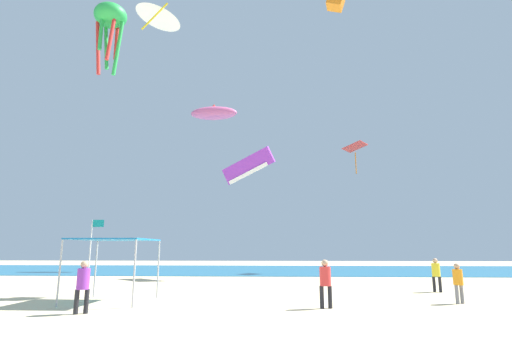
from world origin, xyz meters
name	(u,v)px	position (x,y,z in m)	size (l,w,h in m)	color
ground	(270,304)	(0.00, 0.00, -0.05)	(110.00, 110.00, 0.10)	beige
ocean_strip	(274,270)	(0.00, 25.03, 0.01)	(110.00, 20.06, 0.03)	#1E6B93
canopy_tent	(115,242)	(-6.51, -0.04, 2.42)	(2.97, 3.08, 2.55)	#B2B2B7
person_near_tent	(458,280)	(7.55, 0.20, 0.92)	(0.39, 0.37, 1.57)	slate
person_leftmost	(83,282)	(-6.28, -3.03, 1.02)	(0.42, 0.41, 1.74)	black
person_central	(436,272)	(8.37, 4.50, 0.98)	(0.40, 0.40, 1.66)	black
person_rightmost	(325,279)	(2.09, -1.34, 1.02)	(0.46, 0.41, 1.75)	black
banner_flag	(92,249)	(-8.64, 2.35, 2.14)	(0.61, 0.06, 3.53)	silver
kite_inflatable_pink	(214,113)	(-6.60, 24.82, 17.00)	(5.22, 1.83, 2.00)	pink
kite_diamond_red	(355,148)	(8.11, 21.58, 11.91)	(2.76, 2.78, 3.03)	red
kite_octopus_green	(110,19)	(-12.09, 9.63, 19.14)	(3.18, 3.18, 5.66)	green
kite_delta_white	(160,14)	(-6.16, 3.07, 15.07)	(2.83, 2.81, 2.22)	white
kite_parafoil_purple	(248,166)	(-1.95, 14.08, 8.60)	(4.40, 2.18, 2.80)	purple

